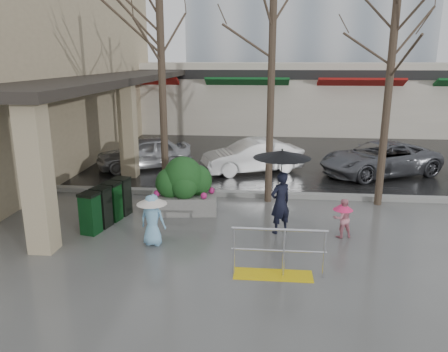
% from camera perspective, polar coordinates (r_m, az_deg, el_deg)
% --- Properties ---
extents(ground, '(120.00, 120.00, 0.00)m').
position_cam_1_polar(ground, '(10.29, -1.02, -9.38)').
color(ground, '#51514F').
rests_on(ground, ground).
extents(street_asphalt, '(120.00, 36.00, 0.01)m').
position_cam_1_polar(street_asphalt, '(31.60, 3.55, 7.38)').
color(street_asphalt, black).
rests_on(street_asphalt, ground).
extents(curb, '(120.00, 0.30, 0.15)m').
position_cam_1_polar(curb, '(13.99, 0.84, -2.31)').
color(curb, gray).
rests_on(curb, ground).
extents(near_building, '(6.00, 18.00, 8.00)m').
position_cam_1_polar(near_building, '(20.02, -25.40, 12.97)').
color(near_building, tan).
rests_on(near_building, ground).
extents(canopy_slab, '(2.80, 18.00, 0.25)m').
position_cam_1_polar(canopy_slab, '(18.28, -13.58, 12.73)').
color(canopy_slab, '#2D2823').
rests_on(canopy_slab, pillar_front).
extents(pillar_front, '(0.55, 0.55, 3.50)m').
position_cam_1_polar(pillar_front, '(10.42, -23.24, -0.11)').
color(pillar_front, tan).
rests_on(pillar_front, ground).
extents(pillar_back, '(0.55, 0.55, 3.50)m').
position_cam_1_polar(pillar_back, '(16.28, -12.42, 5.90)').
color(pillar_back, tan).
rests_on(pillar_back, ground).
extents(storefront_row, '(34.00, 6.74, 4.00)m').
position_cam_1_polar(storefront_row, '(27.37, 7.57, 10.31)').
color(storefront_row, beige).
rests_on(storefront_row, ground).
extents(handrail, '(1.90, 0.50, 1.03)m').
position_cam_1_polar(handrail, '(8.99, 6.87, -10.65)').
color(handrail, yellow).
rests_on(handrail, ground).
extents(tree_west, '(3.20, 3.20, 6.80)m').
position_cam_1_polar(tree_west, '(13.28, -8.33, 18.51)').
color(tree_west, '#382B21').
rests_on(tree_west, ground).
extents(tree_midwest, '(3.20, 3.20, 7.00)m').
position_cam_1_polar(tree_midwest, '(12.93, 6.40, 19.34)').
color(tree_midwest, '#382B21').
rests_on(tree_midwest, ground).
extents(tree_mideast, '(3.20, 3.20, 6.50)m').
position_cam_1_polar(tree_mideast, '(13.35, 21.30, 16.70)').
color(tree_mideast, '#382B21').
rests_on(tree_mideast, ground).
extents(woman, '(1.42, 1.42, 2.16)m').
position_cam_1_polar(woman, '(10.78, 7.49, -0.31)').
color(woman, black).
rests_on(woman, ground).
extents(child_pink, '(0.57, 0.50, 0.98)m').
position_cam_1_polar(child_pink, '(11.07, 15.23, -5.04)').
color(child_pink, pink).
rests_on(child_pink, ground).
extents(child_blue, '(0.71, 0.71, 1.24)m').
position_cam_1_polar(child_blue, '(10.34, -9.34, -5.07)').
color(child_blue, '#7FBBE3').
rests_on(child_blue, ground).
extents(planter, '(1.95, 1.15, 1.62)m').
position_cam_1_polar(planter, '(12.39, -5.26, -1.30)').
color(planter, slate).
rests_on(planter, ground).
extents(news_boxes, '(0.85, 1.95, 1.06)m').
position_cam_1_polar(news_boxes, '(11.98, -15.04, -3.58)').
color(news_boxes, '#0C3817').
rests_on(news_boxes, ground).
extents(car_a, '(3.97, 3.03, 1.26)m').
position_cam_1_polar(car_a, '(17.66, -10.41, 3.01)').
color(car_a, '#A8A8AC').
rests_on(car_a, ground).
extents(car_b, '(4.04, 2.70, 1.26)m').
position_cam_1_polar(car_b, '(16.79, 3.67, 2.60)').
color(car_b, white).
rests_on(car_b, ground).
extents(car_c, '(4.99, 3.78, 1.26)m').
position_cam_1_polar(car_c, '(17.35, 19.63, 2.15)').
color(car_c, '#5C5D64').
rests_on(car_c, ground).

